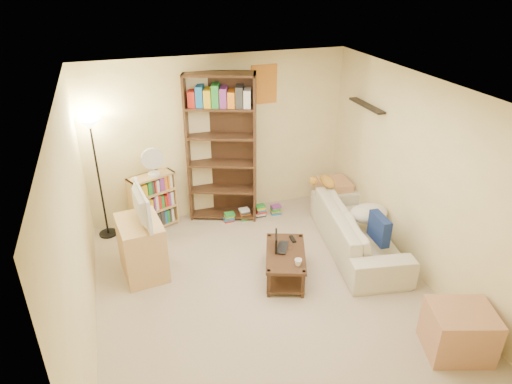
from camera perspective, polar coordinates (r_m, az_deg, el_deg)
room at (r=4.88m, az=1.58°, el=2.18°), size 4.50×4.54×2.52m
sofa at (r=6.56m, az=12.59°, el=-4.58°), size 2.37×1.52×0.61m
navy_pillow at (r=6.10m, az=15.16°, el=-4.43°), size 0.15×0.41×0.36m
cream_blanket at (r=6.54m, az=13.87°, el=-2.60°), size 0.56×0.40×0.24m
tabby_cat at (r=6.96m, az=8.61°, el=1.36°), size 0.49×0.23×0.17m
coffee_table at (r=5.88m, az=3.68°, el=-8.67°), size 0.76×0.99×0.39m
laptop at (r=5.85m, az=3.76°, el=-6.99°), size 0.47×0.45×0.02m
laptop_screen at (r=5.79m, az=2.53°, el=-6.11°), size 0.11×0.28×0.20m
mug at (r=5.56m, az=5.29°, el=-8.75°), size 0.18×0.18×0.08m
tv_remote at (r=6.04m, az=4.60°, el=-5.88°), size 0.06×0.16×0.02m
tv_stand at (r=6.06m, az=-14.06°, el=-6.77°), size 0.59×0.77×0.77m
television at (r=5.75m, az=-14.73°, el=-1.74°), size 0.79×0.27×0.44m
tall_bookshelf at (r=6.84m, az=-4.32°, el=5.81°), size 1.08×0.68×2.28m
short_bookshelf at (r=7.01m, az=-12.70°, el=-1.19°), size 0.73×0.51×0.87m
desk_fan at (r=6.69m, az=-12.82°, el=3.76°), size 0.31×0.17×0.43m
floor_lamp at (r=6.60m, az=-19.69°, el=5.58°), size 0.30×0.30×1.80m
side_table at (r=7.46m, az=9.66°, el=-0.49°), size 0.52×0.52×0.54m
end_cabinet at (r=5.32m, az=24.03°, el=-15.62°), size 0.77×0.70×0.53m
book_stacks at (r=7.26m, az=-0.31°, el=-2.60°), size 0.94×0.15×0.20m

